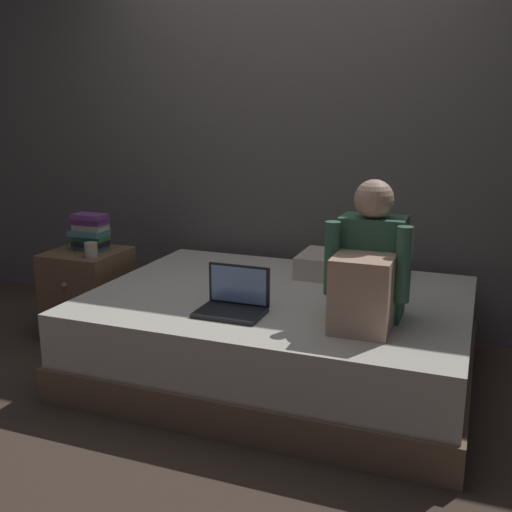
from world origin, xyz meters
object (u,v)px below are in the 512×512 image
(mug, at_px, (91,250))
(book_stack, at_px, (90,231))
(person_sitting, at_px, (368,269))
(bed, at_px, (279,335))
(nightstand, at_px, (89,294))
(laptop, at_px, (234,301))
(pillow, at_px, (348,266))

(mug, bearing_deg, book_stack, 126.25)
(person_sitting, relative_size, mug, 7.28)
(bed, height_order, mug, mug)
(book_stack, height_order, mug, book_stack)
(nightstand, distance_m, laptop, 1.29)
(laptop, bearing_deg, book_stack, 157.16)
(bed, xyz_separation_m, laptop, (-0.11, -0.36, 0.29))
(laptop, bearing_deg, pillow, 64.70)
(person_sitting, xyz_separation_m, book_stack, (-1.81, 0.39, -0.03))
(laptop, distance_m, pillow, 0.89)
(book_stack, bearing_deg, pillow, 11.12)
(nightstand, xyz_separation_m, book_stack, (0.00, 0.05, 0.40))
(pillow, height_order, book_stack, book_stack)
(person_sitting, relative_size, pillow, 1.17)
(bed, relative_size, laptop, 6.25)
(bed, relative_size, person_sitting, 3.05)
(mug, bearing_deg, bed, 1.40)
(bed, height_order, person_sitting, person_sitting)
(pillow, distance_m, book_stack, 1.60)
(bed, distance_m, pillow, 0.60)
(bed, height_order, pillow, pillow)
(nightstand, height_order, book_stack, book_stack)
(bed, distance_m, mug, 1.23)
(pillow, bearing_deg, bed, -120.77)
(bed, height_order, laptop, laptop)
(book_stack, bearing_deg, mug, -53.75)
(nightstand, bearing_deg, laptop, -20.62)
(laptop, bearing_deg, nightstand, 159.38)
(person_sitting, xyz_separation_m, mug, (-1.68, 0.22, -0.10))
(mug, bearing_deg, pillow, 18.41)
(pillow, bearing_deg, book_stack, -168.88)
(nightstand, height_order, laptop, laptop)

